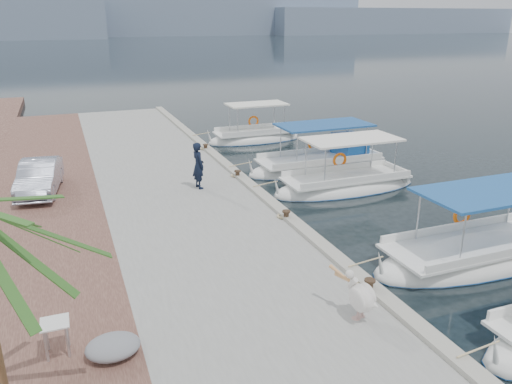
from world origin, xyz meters
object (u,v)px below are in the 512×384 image
(fishing_caique_b, at_px, (478,256))
(fishing_caique_d, at_px, (321,166))
(fishing_caique_c, at_px, (345,187))
(fishing_caique_e, at_px, (255,139))
(fisherman, at_px, (198,165))
(pelican, at_px, (360,296))
(parked_car, at_px, (39,177))

(fishing_caique_b, height_order, fishing_caique_d, same)
(fishing_caique_c, bearing_deg, fishing_caique_b, -87.31)
(fishing_caique_e, bearing_deg, fishing_caique_b, -87.37)
(fishing_caique_d, height_order, fisherman, fisherman)
(fishing_caique_c, bearing_deg, fishing_caique_d, 81.55)
(fishing_caique_e, height_order, pelican, fishing_caique_e)
(fishing_caique_b, distance_m, parked_car, 15.89)
(fishing_caique_d, bearing_deg, fisherman, -163.43)
(fishing_caique_b, xyz_separation_m, pelican, (-5.47, -1.98, 0.92))
(fishing_caique_e, xyz_separation_m, pelican, (-4.69, -18.85, 0.92))
(fisherman, height_order, parked_car, fisherman)
(fisherman, xyz_separation_m, parked_car, (-5.90, 1.68, -0.30))
(fishing_caique_c, xyz_separation_m, pelican, (-5.13, -9.17, 0.92))
(fishing_caique_b, relative_size, pelican, 5.35)
(fishing_caique_b, xyz_separation_m, parked_car, (-12.36, 9.93, 1.01))
(fishing_caique_c, distance_m, fishing_caique_e, 9.69)
(fishing_caique_b, bearing_deg, fishing_caique_d, 89.39)
(fishing_caique_e, xyz_separation_m, fisherman, (-5.69, -8.63, 1.30))
(fishing_caique_d, bearing_deg, parked_car, -178.74)
(fishing_caique_c, distance_m, fisherman, 6.36)
(pelican, xyz_separation_m, fisherman, (-1.00, 10.22, 0.38))
(fishing_caique_b, distance_m, fishing_caique_c, 7.20)
(fishing_caique_c, height_order, fisherman, fisherman)
(pelican, xyz_separation_m, parked_car, (-6.90, 11.90, 0.08))
(fisherman, bearing_deg, fishing_caique_e, -42.53)
(fishing_caique_d, relative_size, fishing_caique_e, 1.27)
(pelican, distance_m, fisherman, 10.28)
(fisherman, relative_size, parked_car, 0.49)
(fishing_caique_d, distance_m, pelican, 13.42)
(fishing_caique_b, height_order, fishing_caique_e, same)
(parked_car, bearing_deg, fishing_caique_d, 8.61)
(parked_car, bearing_deg, fisherman, -8.57)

